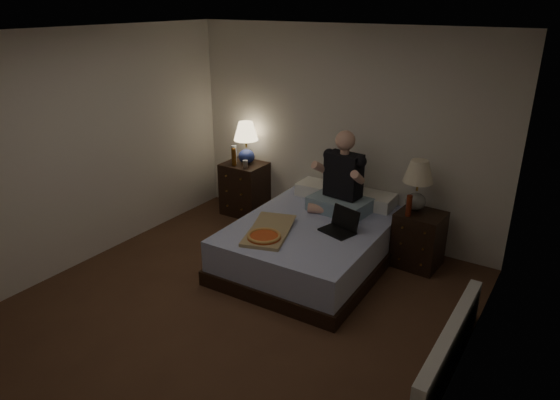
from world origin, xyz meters
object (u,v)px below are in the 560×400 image
Objects in this scene: bed at (312,243)px; lamp_right at (417,185)px; beer_bottle_left at (234,157)px; beer_bottle_right at (409,206)px; lamp_left at (246,143)px; person at (341,172)px; nightstand_left at (245,188)px; pizza_box at (264,237)px; soda_can at (245,164)px; laptop at (338,222)px; nightstand_right at (419,239)px; water_bottle at (234,155)px; radiator at (449,347)px.

lamp_right is (0.90, 0.66, 0.65)m from bed.
beer_bottle_right is at bearing -3.62° from beer_bottle_left.
person reaches higher than lamp_left.
nightstand_left is 1.89m from pizza_box.
soda_can is 1.82m from laptop.
person is at bearing -6.45° from soda_can.
lamp_left is at bearing 113.75° from pizza_box.
person is at bearing 76.19° from bed.
nightstand_right is at bearing 53.48° from beer_bottle_right.
beer_bottle_right is at bearing 27.47° from pizza_box.
person reaches higher than laptop.
lamp_left reaches higher than bed.
lamp_right is at bearing 34.86° from bed.
beer_bottle_left is at bearing -117.23° from nightstand_left.
laptop is (1.69, -0.68, -0.14)m from soda_can.
laptop reaches higher than nightstand_right.
water_bottle is (-0.10, -0.09, 0.48)m from nightstand_left.
radiator is at bearing -13.99° from laptop.
beer_bottle_right is 1.70m from radiator.
lamp_right is at bearing 118.63° from radiator.
soda_can is 0.43× the size of beer_bottle_right.
lamp_right is 0.83m from person.
beer_bottle_left reaches higher than nightstand_right.
water_bottle reaches higher than nightstand_left.
lamp_left is 0.60× the size of person.
radiator is at bearing -57.76° from beer_bottle_right.
nightstand_right is at bearing 28.30° from pizza_box.
soda_can is (-2.35, 0.02, 0.45)m from nightstand_right.
water_bottle is (-2.47, -0.00, -0.07)m from lamp_right.
nightstand_left is 1.14× the size of nightstand_right.
person is at bearing -7.13° from water_bottle.
beer_bottle_left is at bearing 176.38° from beer_bottle_right.
nightstand_left is 2.84× the size of water_bottle.
nightstand_left reaches higher than bed.
lamp_right is 2.24× the size of water_bottle.
beer_bottle_right reaches higher than pizza_box.
bed is 2.79× the size of nightstand_left.
lamp_left is 2.43× the size of beer_bottle_left.
lamp_right is 2.43× the size of beer_bottle_left.
person is (-0.89, -0.15, 0.65)m from nightstand_right.
lamp_right reaches higher than pizza_box.
lamp_right is 2.44m from beer_bottle_left.
lamp_left is (-2.44, 0.18, 0.68)m from nightstand_right.
beer_bottle_right is at bearing 25.84° from bed.
beer_bottle_right is at bearing -3.93° from soda_can.
person is at bearing -11.81° from lamp_left.
water_bottle reaches higher than bed.
pizza_box is (1.34, -1.25, -0.29)m from beer_bottle_left.
nightstand_right is 2.58m from beer_bottle_left.
lamp_left is 2.01m from laptop.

